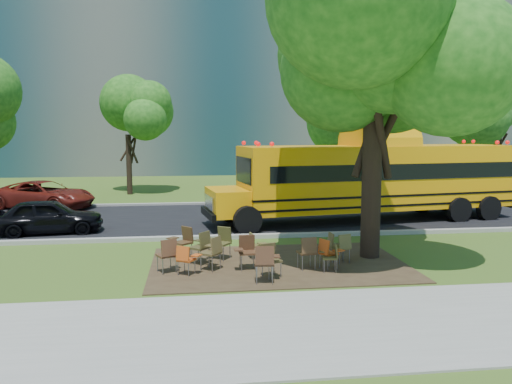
{
  "coord_description": "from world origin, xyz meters",
  "views": [
    {
      "loc": [
        -1.34,
        -13.81,
        3.67
      ],
      "look_at": [
        0.98,
        4.29,
        1.45
      ],
      "focal_mm": 35.0,
      "sensor_mm": 36.0,
      "label": 1
    }
  ],
  "objects": [
    {
      "name": "bg_tree_4",
      "position": [
        16.0,
        13.0,
        4.34
      ],
      "size": [
        5.0,
        5.0,
        6.85
      ],
      "color": "black",
      "rests_on": "ground"
    },
    {
      "name": "asphalt_road",
      "position": [
        0.0,
        7.0,
        0.02
      ],
      "size": [
        80.0,
        8.0,
        0.04
      ],
      "primitive_type": "cube",
      "color": "black",
      "rests_on": "ground"
    },
    {
      "name": "main_tree",
      "position": [
        3.78,
        -0.06,
        5.44
      ],
      "size": [
        7.14,
        7.14,
        9.02
      ],
      "color": "black",
      "rests_on": "ground"
    },
    {
      "name": "bg_car_red",
      "position": [
        -8.35,
        10.8,
        0.67
      ],
      "size": [
        5.31,
        3.92,
        1.34
      ],
      "primitive_type": "imported",
      "rotation": [
        0.0,
        0.0,
        1.17
      ],
      "color": "#5B160F",
      "rests_on": "ground"
    },
    {
      "name": "chair_13",
      "position": [
        2.79,
        -0.64,
        0.53
      ],
      "size": [
        0.58,
        0.65,
        0.86
      ],
      "rotation": [
        0.0,
        0.0,
        0.33
      ],
      "color": "brown",
      "rests_on": "ground"
    },
    {
      "name": "chair_7",
      "position": [
        2.2,
        -1.22,
        0.52
      ],
      "size": [
        0.67,
        0.57,
        0.84
      ],
      "rotation": [
        0.0,
        0.0,
        -1.13
      ],
      "color": "#B94513",
      "rests_on": "ground"
    },
    {
      "name": "chair_8",
      "position": [
        -1.11,
        -0.29,
        0.59
      ],
      "size": [
        0.65,
        0.82,
        0.95
      ],
      "rotation": [
        0.0,
        0.0,
        0.88
      ],
      "color": "#423B1C",
      "rests_on": "ground"
    },
    {
      "name": "building_main",
      "position": [
        -8.0,
        36.0,
        11.0
      ],
      "size": [
        38.0,
        16.0,
        22.0
      ],
      "primitive_type": "cube",
      "color": "#63635F",
      "rests_on": "ground"
    },
    {
      "name": "chair_6",
      "position": [
        2.23,
        -1.45,
        0.48
      ],
      "size": [
        0.46,
        0.57,
        0.78
      ],
      "rotation": [
        0.0,
        0.0,
        1.4
      ],
      "color": "#44401D",
      "rests_on": "ground"
    },
    {
      "name": "building_right",
      "position": [
        24.0,
        38.0,
        12.5
      ],
      "size": [
        30.0,
        16.0,
        25.0
      ],
      "primitive_type": "cube",
      "color": "gray",
      "rests_on": "ground"
    },
    {
      "name": "bg_tree_3",
      "position": [
        8.0,
        14.0,
        5.03
      ],
      "size": [
        5.6,
        5.6,
        7.84
      ],
      "color": "black",
      "rests_on": "ground"
    },
    {
      "name": "chair_5",
      "position": [
        0.56,
        -1.73,
        0.54
      ],
      "size": [
        0.6,
        0.67,
        0.87
      ],
      "rotation": [
        0.0,
        0.0,
        3.51
      ],
      "color": "#443A1D",
      "rests_on": "ground"
    },
    {
      "name": "sidewalk",
      "position": [
        0.0,
        -5.0,
        0.02
      ],
      "size": [
        60.0,
        4.0,
        0.04
      ],
      "primitive_type": "cube",
      "color": "gray",
      "rests_on": "ground"
    },
    {
      "name": "dirt_patch",
      "position": [
        1.0,
        -0.5,
        0.01
      ],
      "size": [
        7.0,
        4.5,
        0.03
      ],
      "primitive_type": "cube",
      "color": "#382819",
      "rests_on": "ground"
    },
    {
      "name": "chair_4",
      "position": [
        0.38,
        -2.23,
        0.6
      ],
      "size": [
        0.67,
        0.57,
        0.97
      ],
      "rotation": [
        0.0,
        0.0,
        -0.1
      ],
      "color": "#452818",
      "rests_on": "ground"
    },
    {
      "name": "chair_0",
      "position": [
        -1.99,
        -1.02,
        0.57
      ],
      "size": [
        0.63,
        0.74,
        0.93
      ],
      "rotation": [
        0.0,
        0.0,
        0.44
      ],
      "color": "#4F2F1C",
      "rests_on": "ground"
    },
    {
      "name": "kerb_far",
      "position": [
        0.0,
        11.1,
        0.07
      ],
      "size": [
        80.0,
        0.25,
        0.14
      ],
      "primitive_type": "cube",
      "color": "gray",
      "rests_on": "ground"
    },
    {
      "name": "chair_1",
      "position": [
        -1.53,
        -1.32,
        0.49
      ],
      "size": [
        0.67,
        0.53,
        0.8
      ],
      "rotation": [
        0.0,
        0.0,
        -0.54
      ],
      "color": "#C44B14",
      "rests_on": "ground"
    },
    {
      "name": "chair_10",
      "position": [
        0.41,
        0.11,
        0.48
      ],
      "size": [
        0.52,
        0.52,
        0.78
      ],
      "rotation": [
        0.0,
        0.0,
        -1.43
      ],
      "color": "#4F4922",
      "rests_on": "ground"
    },
    {
      "name": "chair_12",
      "position": [
        2.62,
        -0.43,
        0.51
      ],
      "size": [
        0.52,
        0.55,
        0.83
      ],
      "rotation": [
        0.0,
        0.0,
        4.79
      ],
      "color": "brown",
      "rests_on": "ground"
    },
    {
      "name": "kerb_near",
      "position": [
        0.0,
        3.0,
        0.07
      ],
      "size": [
        80.0,
        0.25,
        0.14
      ],
      "primitive_type": "cube",
      "color": "gray",
      "rests_on": "ground"
    },
    {
      "name": "ground",
      "position": [
        0.0,
        0.0,
        0.0
      ],
      "size": [
        160.0,
        160.0,
        0.0
      ],
      "primitive_type": "plane",
      "color": "#3C581B",
      "rests_on": "ground"
    },
    {
      "name": "black_car",
      "position": [
        -6.5,
        4.64,
        0.64
      ],
      "size": [
        3.92,
        1.97,
        1.28
      ],
      "primitive_type": "imported",
      "rotation": [
        0.0,
        0.0,
        1.7
      ],
      "color": "black",
      "rests_on": "ground"
    },
    {
      "name": "school_bus",
      "position": [
        6.1,
        5.76,
        1.79
      ],
      "size": [
        12.91,
        4.55,
        3.1
      ],
      "rotation": [
        0.0,
        0.0,
        0.15
      ],
      "color": "#EF9B07",
      "rests_on": "ground"
    },
    {
      "name": "chair_11",
      "position": [
        1.68,
        -1.18,
        0.57
      ],
      "size": [
        0.61,
        0.61,
        0.91
      ],
      "rotation": [
        0.0,
        0.0,
        0.14
      ],
      "color": "#483019",
      "rests_on": "ground"
    },
    {
      "name": "chair_14",
      "position": [
        -1.63,
        0.49,
        0.58
      ],
      "size": [
        0.8,
        0.63,
        0.93
      ],
      "rotation": [
        0.0,
        0.0,
        2.31
      ],
      "color": "#472F19",
      "rests_on": "ground"
    },
    {
      "name": "chair_2",
      "position": [
        -0.83,
        -0.92,
        0.58
      ],
      "size": [
        0.63,
        0.8,
        0.93
      ],
      "rotation": [
        0.0,
        0.0,
        0.91
      ],
      "color": "brown",
      "rests_on": "ground"
    },
    {
      "name": "bg_tree_2",
      "position": [
        -5.0,
        16.0,
        4.21
      ],
      "size": [
        4.8,
        4.8,
        6.62
      ],
      "color": "black",
      "rests_on": "ground"
    },
    {
      "name": "chair_3",
      "position": [
        0.06,
        -0.91,
        0.57
      ],
      "size": [
        0.6,
        0.54,
        0.93
      ],
      "rotation": [
        0.0,
        0.0,
        3.15
      ],
      "color": "#4B2D1B",
      "rests_on": "ground"
    },
    {
      "name": "chair_9",
      "position": [
        -0.54,
        0.24,
        0.58
      ],
      "size": [
        0.8,
        0.64,
        0.94
      ],
      "rotation": [
        0.0,
        0.0,
        2.52
      ],
      "color": "#47431E",
      "rests_on": "ground"
    }
  ]
}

